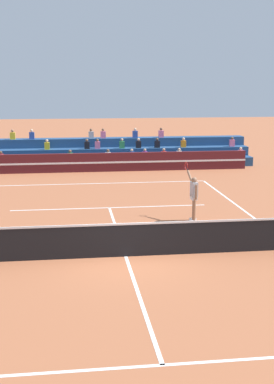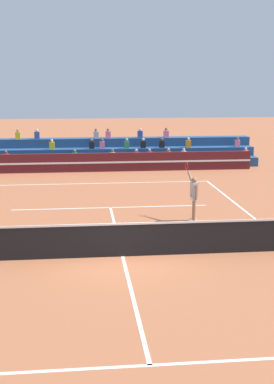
% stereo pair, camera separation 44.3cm
% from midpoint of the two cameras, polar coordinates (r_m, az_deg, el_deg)
% --- Properties ---
extents(ground_plane, '(120.00, 120.00, 0.00)m').
position_cam_midpoint_polar(ground_plane, '(16.50, -0.77, -6.89)').
color(ground_plane, '#AD603D').
extents(court_lines, '(11.10, 23.90, 0.01)m').
position_cam_midpoint_polar(court_lines, '(16.49, -0.77, -6.87)').
color(court_lines, white).
rests_on(court_lines, ground).
extents(tennis_net, '(12.00, 0.10, 1.10)m').
position_cam_midpoint_polar(tennis_net, '(16.33, -0.78, -5.08)').
color(tennis_net, slate).
rests_on(tennis_net, ground).
extents(sponsor_banner_wall, '(18.00, 0.26, 1.10)m').
position_cam_midpoint_polar(sponsor_banner_wall, '(31.55, -3.44, 3.19)').
color(sponsor_banner_wall, '#51191E').
rests_on(sponsor_banner_wall, ground).
extents(bleacher_stand, '(19.66, 2.85, 2.28)m').
position_cam_midpoint_polar(bleacher_stand, '(34.04, -3.66, 4.00)').
color(bleacher_stand, navy).
rests_on(bleacher_stand, ground).
extents(tennis_player, '(0.32, 1.41, 2.22)m').
position_cam_midpoint_polar(tennis_player, '(20.40, 6.69, -0.45)').
color(tennis_player, '#9E7051').
rests_on(tennis_player, ground).
extents(tennis_ball, '(0.07, 0.07, 0.07)m').
position_cam_midpoint_polar(tennis_ball, '(19.67, -11.12, -3.90)').
color(tennis_ball, '#C6DB33').
rests_on(tennis_ball, ground).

